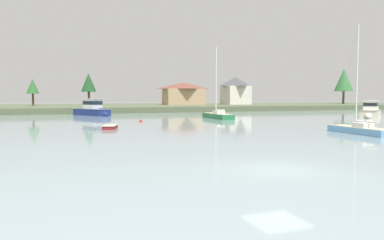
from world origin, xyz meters
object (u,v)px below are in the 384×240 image
Objects in this scene: cruiser_navy at (94,111)px; mooring_buoy_red at (141,121)px; dinghy_maroon at (110,128)px; cruiser_cream at (370,113)px; sailboat_green at (218,117)px; sailboat_skyblue at (360,131)px.

cruiser_navy is 20.21× the size of mooring_buoy_red.
cruiser_cream is at bearing 9.51° from dinghy_maroon.
cruiser_navy is at bearing 136.87° from sailboat_green.
dinghy_maroon is at bearing -91.78° from cruiser_navy.
sailboat_skyblue is at bearing -138.70° from cruiser_cream.
sailboat_skyblue reaches higher than dinghy_maroon.
cruiser_cream is 39.58m from mooring_buoy_red.
sailboat_green is at bearing 167.46° from cruiser_cream.
sailboat_skyblue is 0.88× the size of sailboat_green.
dinghy_maroon is at bearing -118.44° from mooring_buoy_red.
cruiser_navy reaches higher than mooring_buoy_red.
cruiser_cream reaches higher than dinghy_maroon.
cruiser_navy reaches higher than dinghy_maroon.
cruiser_navy is at bearing 114.91° from sailboat_skyblue.
cruiser_cream is 0.74× the size of sailboat_green.
sailboat_green is (18.85, 13.36, 0.11)m from dinghy_maroon.
cruiser_cream is at bearing -3.90° from mooring_buoy_red.
sailboat_skyblue is 26.88m from sailboat_green.
cruiser_navy is 49.54m from cruiser_cream.
mooring_buoy_red is (5.54, 10.23, -0.06)m from dinghy_maroon.
dinghy_maroon is at bearing -170.49° from cruiser_cream.
dinghy_maroon is 0.27× the size of sailboat_green.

